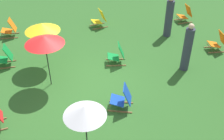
# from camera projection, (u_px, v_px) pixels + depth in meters

# --- Properties ---
(ground_plane) EXTENTS (40.00, 40.00, 0.00)m
(ground_plane) POSITION_uv_depth(u_px,v_px,m) (78.00, 85.00, 9.62)
(ground_plane) COLOR #2D6026
(deckchair_0) EXTENTS (0.50, 0.77, 0.83)m
(deckchair_0) POSITION_uv_depth(u_px,v_px,m) (10.00, 29.00, 12.30)
(deckchair_0) COLOR olive
(deckchair_0) RESTS_ON ground
(deckchair_3) EXTENTS (0.51, 0.78, 0.83)m
(deckchair_3) POSITION_uv_depth(u_px,v_px,m) (5.00, 57.00, 10.41)
(deckchair_3) COLOR olive
(deckchair_3) RESTS_ON ground
(deckchair_6) EXTENTS (0.55, 0.80, 0.83)m
(deckchair_6) POSITION_uv_depth(u_px,v_px,m) (185.00, 14.00, 13.54)
(deckchair_6) COLOR olive
(deckchair_6) RESTS_ON ground
(deckchair_7) EXTENTS (0.52, 0.78, 0.83)m
(deckchair_7) POSITION_uv_depth(u_px,v_px,m) (218.00, 42.00, 11.33)
(deckchair_7) COLOR olive
(deckchair_7) RESTS_ON ground
(deckchair_8) EXTENTS (0.57, 0.81, 0.83)m
(deckchair_8) POSITION_uv_depth(u_px,v_px,m) (117.00, 55.00, 10.54)
(deckchair_8) COLOR olive
(deckchair_8) RESTS_ON ground
(deckchair_9) EXTENTS (0.64, 0.85, 0.83)m
(deckchair_9) POSITION_uv_depth(u_px,v_px,m) (100.00, 19.00, 13.09)
(deckchair_9) COLOR olive
(deckchair_9) RESTS_ON ground
(deckchair_10) EXTENTS (0.67, 0.86, 0.83)m
(deckchair_10) POSITION_uv_depth(u_px,v_px,m) (122.00, 98.00, 8.50)
(deckchair_10) COLOR olive
(deckchair_10) RESTS_ON ground
(umbrella_0) EXTENTS (1.24, 1.24, 1.75)m
(umbrella_0) POSITION_uv_depth(u_px,v_px,m) (42.00, 27.00, 9.71)
(umbrella_0) COLOR black
(umbrella_0) RESTS_ON ground
(umbrella_1) EXTENTS (0.97, 0.97, 1.92)m
(umbrella_1) POSITION_uv_depth(u_px,v_px,m) (85.00, 111.00, 6.04)
(umbrella_1) COLOR black
(umbrella_1) RESTS_ON ground
(umbrella_2) EXTENTS (1.26, 1.26, 1.89)m
(umbrella_2) POSITION_uv_depth(u_px,v_px,m) (44.00, 40.00, 8.66)
(umbrella_2) COLOR black
(umbrella_2) RESTS_ON ground
(person_0) EXTENTS (0.42, 0.42, 1.85)m
(person_0) POSITION_uv_depth(u_px,v_px,m) (169.00, 18.00, 12.06)
(person_0) COLOR #333847
(person_0) RESTS_ON ground
(person_1) EXTENTS (0.41, 0.41, 1.86)m
(person_1) POSITION_uv_depth(u_px,v_px,m) (187.00, 49.00, 9.92)
(person_1) COLOR #333847
(person_1) RESTS_ON ground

